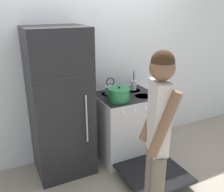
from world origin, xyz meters
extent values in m
plane|color=gray|center=(0.00, 0.00, 0.00)|extent=(14.00, 14.00, 0.00)
cube|color=silver|center=(0.00, 0.03, 1.27)|extent=(10.00, 0.06, 2.55)
cube|color=black|center=(-0.58, -0.30, 0.90)|extent=(0.68, 0.60, 1.80)
cube|color=#2D2D2D|center=(-0.58, -0.60, 1.30)|extent=(0.67, 0.01, 0.01)
cylinder|color=#B2B5BA|center=(-0.37, -0.62, 0.79)|extent=(0.02, 0.02, 0.58)
cube|color=silver|center=(0.30, -0.34, 0.45)|extent=(0.79, 0.68, 0.89)
cube|color=black|center=(0.30, -0.34, 0.88)|extent=(0.78, 0.67, 0.02)
cube|color=black|center=(0.30, -0.65, 0.44)|extent=(0.69, 0.05, 0.67)
cylinder|color=black|center=(0.12, -0.48, 0.89)|extent=(0.22, 0.22, 0.01)
cylinder|color=black|center=(0.48, -0.48, 0.89)|extent=(0.22, 0.22, 0.01)
cylinder|color=black|center=(0.12, -0.20, 0.89)|extent=(0.22, 0.22, 0.01)
cylinder|color=black|center=(0.48, -0.20, 0.89)|extent=(0.22, 0.22, 0.01)
cylinder|color=silver|center=(0.06, -0.69, 0.82)|extent=(0.04, 0.02, 0.04)
cylinder|color=silver|center=(0.22, -0.69, 0.82)|extent=(0.04, 0.02, 0.04)
cylinder|color=silver|center=(0.38, -0.69, 0.82)|extent=(0.04, 0.02, 0.04)
cylinder|color=silver|center=(0.54, -0.69, 0.82)|extent=(0.04, 0.02, 0.04)
cube|color=black|center=(0.30, -1.04, 0.12)|extent=(0.73, 0.71, 0.04)
cube|color=#99999E|center=(0.30, -0.43, 0.40)|extent=(0.65, 0.37, 0.01)
cylinder|color=#237A42|center=(0.12, -0.48, 0.96)|extent=(0.27, 0.27, 0.14)
cylinder|color=#237A42|center=(0.12, -0.48, 1.04)|extent=(0.28, 0.28, 0.02)
sphere|color=black|center=(0.12, -0.48, 1.06)|extent=(0.03, 0.03, 0.03)
cylinder|color=#237A42|center=(-0.02, -0.48, 1.01)|extent=(0.03, 0.02, 0.02)
cylinder|color=#237A42|center=(0.27, -0.48, 1.01)|extent=(0.03, 0.02, 0.02)
cylinder|color=silver|center=(0.13, -0.20, 0.94)|extent=(0.15, 0.15, 0.11)
cone|color=silver|center=(0.13, -0.20, 1.01)|extent=(0.15, 0.15, 0.03)
sphere|color=black|center=(0.13, -0.20, 1.03)|extent=(0.02, 0.02, 0.02)
cone|color=silver|center=(0.21, -0.20, 0.95)|extent=(0.09, 0.03, 0.07)
torus|color=black|center=(0.13, -0.20, 1.06)|extent=(0.12, 0.01, 0.12)
cylinder|color=#B7BABF|center=(0.50, -0.20, 0.96)|extent=(0.08, 0.08, 0.13)
cylinder|color=#9E7547|center=(0.50, -0.20, 1.02)|extent=(0.01, 0.04, 0.20)
cylinder|color=#232326|center=(0.50, -0.20, 1.04)|extent=(0.02, 0.03, 0.25)
cylinder|color=#B2B5BA|center=(0.50, -0.20, 1.03)|extent=(0.02, 0.06, 0.22)
cylinder|color=#6B6051|center=(-0.07, -1.49, 0.42)|extent=(0.12, 0.12, 0.83)
cube|color=beige|center=(-0.09, -1.57, 1.15)|extent=(0.20, 0.26, 0.62)
cylinder|color=brown|center=(-0.13, -1.69, 1.15)|extent=(0.26, 0.16, 0.55)
cylinder|color=brown|center=(-0.05, -1.44, 1.15)|extent=(0.26, 0.16, 0.55)
sphere|color=brown|center=(-0.09, -1.57, 1.56)|extent=(0.20, 0.20, 0.20)
sphere|color=#382314|center=(-0.09, -1.57, 1.61)|extent=(0.19, 0.19, 0.19)
camera|label=1|loc=(-1.25, -3.06, 2.00)|focal=40.00mm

